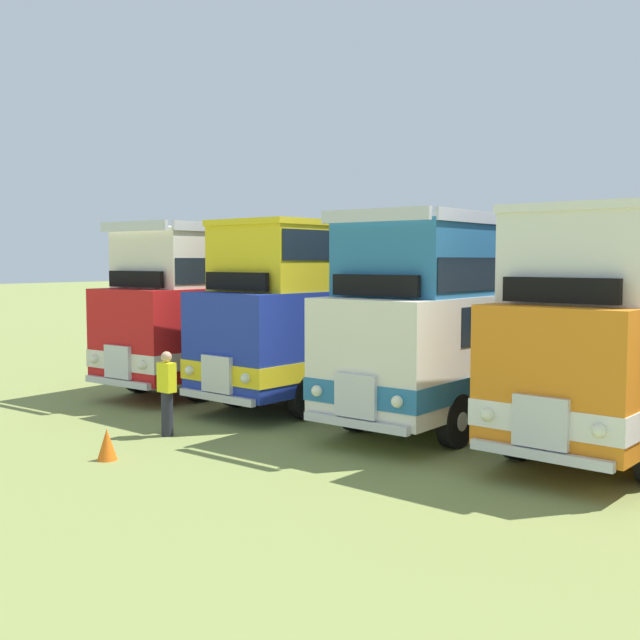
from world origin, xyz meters
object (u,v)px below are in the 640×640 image
at_px(bus_second_in_row, 370,301).
at_px(bus_third_in_row, 497,310).
at_px(cone_mid_row, 107,444).
at_px(bus_first_in_row, 269,300).
at_px(marshal_person, 167,393).

xyz_separation_m(bus_second_in_row, bus_third_in_row, (3.73, 0.01, -0.11)).
bearing_deg(cone_mid_row, bus_third_in_row, 70.30).
height_order(bus_third_in_row, cone_mid_row, bus_third_in_row).
relative_size(bus_third_in_row, cone_mid_row, 20.11).
distance_m(bus_first_in_row, bus_third_in_row, 7.48).
height_order(bus_second_in_row, marshal_person, bus_second_in_row).
bearing_deg(cone_mid_row, bus_second_in_row, 93.64).
xyz_separation_m(bus_first_in_row, cone_mid_row, (4.31, -8.87, -2.08)).
xyz_separation_m(bus_first_in_row, bus_second_in_row, (3.74, -0.03, 0.11)).
bearing_deg(bus_second_in_row, marshal_person, -90.79).
xyz_separation_m(cone_mid_row, marshal_person, (-0.66, 1.92, 0.60)).
height_order(bus_second_in_row, bus_third_in_row, bus_third_in_row).
bearing_deg(bus_third_in_row, bus_first_in_row, 179.83).
relative_size(bus_second_in_row, bus_third_in_row, 0.96).
height_order(bus_second_in_row, cone_mid_row, bus_second_in_row).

